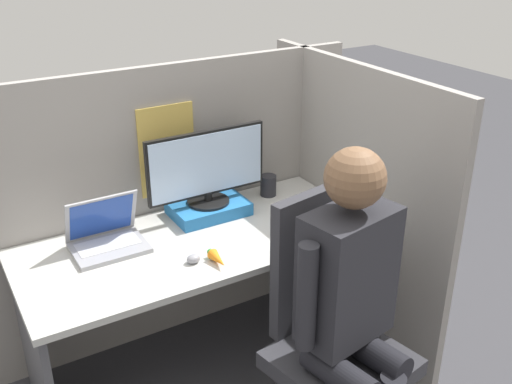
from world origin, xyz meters
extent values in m
cube|color=gray|center=(0.00, 0.71, 0.70)|extent=(2.06, 0.04, 1.40)
cube|color=gold|center=(0.02, 0.69, 1.00)|extent=(0.27, 0.01, 0.43)
cube|color=#F4EA66|center=(0.47, 0.69, 0.90)|extent=(0.09, 0.01, 0.09)
cube|color=#EA9EC6|center=(0.23, 0.69, 0.90)|extent=(0.06, 0.01, 0.06)
cube|color=gray|center=(0.80, 0.28, 0.70)|extent=(0.04, 1.33, 1.40)
cube|color=#B7B7B2|center=(0.00, 0.34, 0.69)|extent=(1.56, 0.69, 0.03)
cube|color=#4C4C51|center=(-0.74, 0.34, 0.34)|extent=(0.03, 0.59, 0.67)
cube|color=#4C4C51|center=(0.74, 0.34, 0.34)|extent=(0.03, 0.59, 0.67)
cube|color=#236BAD|center=(0.15, 0.54, 0.73)|extent=(0.35, 0.24, 0.06)
cylinder|color=black|center=(0.15, 0.54, 0.77)|extent=(0.20, 0.20, 0.01)
cylinder|color=black|center=(0.15, 0.54, 0.80)|extent=(0.04, 0.04, 0.04)
cube|color=black|center=(0.15, 0.54, 0.96)|extent=(0.59, 0.02, 0.31)
cube|color=silver|center=(0.15, 0.53, 0.96)|extent=(0.56, 0.00, 0.29)
cube|color=#99999E|center=(-0.36, 0.45, 0.71)|extent=(0.31, 0.24, 0.02)
cube|color=silver|center=(-0.36, 0.47, 0.72)|extent=(0.26, 0.13, 0.00)
cube|color=#99999E|center=(-0.36, 0.52, 0.83)|extent=(0.31, 0.10, 0.22)
cube|color=#1E3D93|center=(-0.36, 0.52, 0.83)|extent=(0.27, 0.08, 0.19)
ellipsoid|color=gray|center=(-0.10, 0.17, 0.72)|extent=(0.06, 0.05, 0.04)
cube|color=black|center=(0.71, 0.31, 0.72)|extent=(0.05, 0.15, 0.04)
cone|color=orange|center=(-0.02, 0.11, 0.73)|extent=(0.05, 0.11, 0.05)
cylinder|color=green|center=(-0.02, 0.17, 0.73)|extent=(0.03, 0.02, 0.03)
cube|color=#2D2D33|center=(0.24, -0.39, 0.44)|extent=(0.53, 0.53, 0.07)
cube|color=#2D2D33|center=(0.29, -0.13, 0.77)|extent=(0.44, 0.13, 0.58)
cylinder|color=black|center=(0.13, -0.51, 0.53)|extent=(0.16, 0.31, 0.11)
cylinder|color=black|center=(0.31, -0.47, 0.53)|extent=(0.16, 0.31, 0.11)
cube|color=#232328|center=(0.24, -0.39, 0.84)|extent=(0.37, 0.26, 0.50)
sphere|color=brown|center=(0.24, -0.39, 1.22)|extent=(0.21, 0.21, 0.21)
cylinder|color=#232328|center=(0.04, -0.42, 0.84)|extent=(0.07, 0.07, 0.40)
cylinder|color=#232328|center=(0.44, -0.35, 0.84)|extent=(0.07, 0.07, 0.40)
cylinder|color=#232328|center=(0.51, 0.57, 0.76)|extent=(0.08, 0.08, 0.11)
camera|label=1|loc=(-0.95, -1.76, 2.00)|focal=42.00mm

